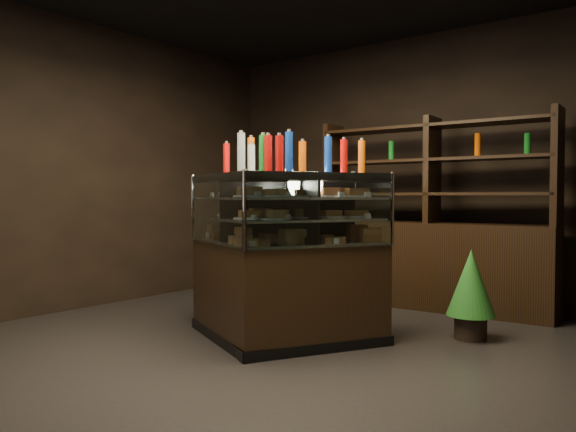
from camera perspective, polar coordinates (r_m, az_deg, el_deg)
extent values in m
plane|color=black|center=(4.63, -0.94, -12.70)|extent=(5.00, 5.00, 0.00)
cube|color=black|center=(6.62, 12.69, 4.77)|extent=(5.00, 0.02, 3.00)
cube|color=black|center=(6.35, -18.96, 4.83)|extent=(0.02, 5.00, 3.00)
cube|color=black|center=(4.48, 1.76, -7.98)|extent=(1.13, 1.36, 0.79)
cube|color=black|center=(4.56, 1.76, -12.41)|extent=(1.16, 1.40, 0.08)
cube|color=black|center=(4.42, 1.78, 3.95)|extent=(1.13, 1.36, 0.06)
cube|color=silver|center=(4.43, 1.77, -2.79)|extent=(1.06, 1.29, 0.02)
cube|color=silver|center=(4.42, 1.77, -0.38)|extent=(1.06, 1.29, 0.02)
cube|color=silver|center=(4.41, 1.77, 1.80)|extent=(1.06, 1.29, 0.02)
cube|color=white|center=(4.13, 3.59, 0.61)|extent=(0.61, 1.06, 0.56)
cylinder|color=silver|center=(4.45, 10.55, 0.68)|extent=(0.03, 0.03, 0.58)
cylinder|color=silver|center=(3.91, -4.47, 0.53)|extent=(0.03, 0.03, 0.58)
cube|color=black|center=(4.65, -3.78, -7.62)|extent=(1.36, 1.08, 0.79)
cube|color=black|center=(4.72, -3.77, -11.90)|extent=(1.40, 1.11, 0.08)
cube|color=black|center=(4.59, -3.81, 3.87)|extent=(1.36, 1.08, 0.06)
cube|color=silver|center=(4.60, -3.79, -2.62)|extent=(1.29, 1.01, 0.02)
cube|color=silver|center=(4.59, -3.80, -0.29)|extent=(1.29, 1.01, 0.02)
cube|color=silver|center=(4.59, -3.80, 1.81)|extent=(1.29, 1.01, 0.02)
cube|color=white|center=(4.48, -7.51, 0.70)|extent=(1.10, 0.54, 0.56)
cylinder|color=silver|center=(3.91, -4.47, 0.53)|extent=(0.03, 0.03, 0.58)
cylinder|color=silver|center=(5.06, -9.64, 0.84)|extent=(0.03, 0.03, 0.58)
cube|color=#CB8B49|center=(4.21, -4.38, -2.53)|extent=(0.17, 0.20, 0.06)
cube|color=#CB8B49|center=(4.33, -0.11, -2.40)|extent=(0.17, 0.20, 0.06)
cube|color=#CB8B49|center=(4.47, 3.91, -2.26)|extent=(0.17, 0.20, 0.06)
cube|color=#CB8B49|center=(4.64, 7.67, -2.13)|extent=(0.17, 0.20, 0.06)
cylinder|color=white|center=(4.25, -3.90, -0.24)|extent=(0.24, 0.24, 0.02)
cube|color=#CB8B49|center=(4.25, -3.90, 0.22)|extent=(0.16, 0.19, 0.05)
cylinder|color=white|center=(4.33, -1.01, -0.20)|extent=(0.24, 0.24, 0.02)
cube|color=#CB8B49|center=(4.33, -1.01, 0.26)|extent=(0.16, 0.19, 0.05)
cylinder|color=white|center=(4.42, 1.77, -0.15)|extent=(0.24, 0.24, 0.02)
cube|color=#CB8B49|center=(4.42, 1.77, 0.30)|extent=(0.16, 0.19, 0.05)
cylinder|color=white|center=(4.52, 4.43, -0.11)|extent=(0.24, 0.24, 0.02)
cube|color=#CB8B49|center=(4.52, 4.43, 0.33)|extent=(0.16, 0.19, 0.05)
cylinder|color=white|center=(4.63, 6.97, -0.07)|extent=(0.24, 0.24, 0.02)
cube|color=#CB8B49|center=(4.63, 6.97, 0.36)|extent=(0.16, 0.19, 0.05)
cylinder|color=white|center=(4.24, -3.90, 2.03)|extent=(0.24, 0.24, 0.02)
cube|color=#CB8B49|center=(4.24, -3.90, 2.49)|extent=(0.16, 0.19, 0.05)
cylinder|color=white|center=(4.32, -1.01, 2.03)|extent=(0.24, 0.24, 0.02)
cube|color=#CB8B49|center=(4.32, -1.01, 2.49)|extent=(0.16, 0.19, 0.05)
cylinder|color=white|center=(4.41, 1.77, 2.03)|extent=(0.24, 0.24, 0.02)
cube|color=#CB8B49|center=(4.41, 1.77, 2.48)|extent=(0.16, 0.19, 0.05)
cylinder|color=white|center=(4.52, 4.44, 2.02)|extent=(0.24, 0.24, 0.02)
cube|color=#CB8B49|center=(4.52, 4.44, 2.46)|extent=(0.16, 0.19, 0.05)
cylinder|color=white|center=(4.63, 6.98, 2.01)|extent=(0.24, 0.24, 0.02)
cube|color=#CB8B49|center=(4.63, 6.98, 2.44)|extent=(0.16, 0.19, 0.05)
cube|color=#CB8B49|center=(5.06, -6.34, -1.78)|extent=(0.20, 0.16, 0.06)
cube|color=#CB8B49|center=(4.74, -4.92, -2.02)|extent=(0.20, 0.16, 0.06)
cube|color=#CB8B49|center=(4.43, -3.31, -2.30)|extent=(0.20, 0.16, 0.06)
cube|color=#CB8B49|center=(4.12, -1.44, -2.62)|extent=(0.20, 0.16, 0.06)
cylinder|color=white|center=(5.02, -5.83, 0.10)|extent=(0.24, 0.24, 0.02)
cube|color=#CB8B49|center=(5.02, -5.83, 0.49)|extent=(0.19, 0.15, 0.05)
cylinder|color=white|center=(4.80, -4.86, 0.01)|extent=(0.24, 0.24, 0.02)
cube|color=#CB8B49|center=(4.80, -4.86, 0.43)|extent=(0.19, 0.15, 0.05)
cylinder|color=white|center=(4.59, -3.80, -0.08)|extent=(0.24, 0.24, 0.02)
cube|color=#CB8B49|center=(4.59, -3.80, 0.36)|extent=(0.19, 0.15, 0.05)
cylinder|color=white|center=(4.38, -2.63, -0.17)|extent=(0.24, 0.24, 0.02)
cube|color=#CB8B49|center=(4.38, -2.63, 0.28)|extent=(0.19, 0.15, 0.05)
cylinder|color=white|center=(4.17, -1.35, -0.28)|extent=(0.24, 0.24, 0.02)
cube|color=#CB8B49|center=(4.17, -1.35, 0.19)|extent=(0.19, 0.15, 0.05)
cylinder|color=white|center=(5.01, -5.84, 2.02)|extent=(0.24, 0.24, 0.02)
cube|color=#CB8B49|center=(5.01, -5.84, 2.41)|extent=(0.19, 0.15, 0.05)
cylinder|color=white|center=(4.80, -4.86, 2.02)|extent=(0.24, 0.24, 0.02)
cube|color=#CB8B49|center=(4.80, -4.87, 2.43)|extent=(0.19, 0.15, 0.05)
cylinder|color=white|center=(4.59, -3.80, 2.02)|extent=(0.24, 0.24, 0.02)
cube|color=#CB8B49|center=(4.59, -3.80, 2.46)|extent=(0.19, 0.15, 0.05)
cylinder|color=white|center=(4.37, -2.64, 2.03)|extent=(0.24, 0.24, 0.02)
cube|color=#CB8B49|center=(4.37, -2.64, 2.48)|extent=(0.19, 0.15, 0.05)
cylinder|color=white|center=(4.16, -1.35, 2.03)|extent=(0.24, 0.24, 0.02)
cube|color=#CB8B49|center=(4.16, -1.35, 2.51)|extent=(0.19, 0.15, 0.05)
cylinder|color=#B20C0A|center=(4.24, -4.54, 6.33)|extent=(0.06, 0.06, 0.28)
cylinder|color=silver|center=(4.25, -4.54, 8.34)|extent=(0.03, 0.03, 0.02)
cylinder|color=#0F38B2|center=(4.30, -2.37, 6.27)|extent=(0.06, 0.06, 0.28)
cylinder|color=silver|center=(4.31, -2.37, 8.26)|extent=(0.03, 0.03, 0.02)
cylinder|color=yellow|center=(4.36, -0.27, 6.21)|extent=(0.06, 0.06, 0.28)
cylinder|color=silver|center=(4.37, -0.27, 8.18)|extent=(0.03, 0.03, 0.02)
cylinder|color=silver|center=(4.43, 1.78, 6.15)|extent=(0.06, 0.06, 0.28)
cylinder|color=silver|center=(4.44, 1.78, 8.08)|extent=(0.03, 0.03, 0.02)
cylinder|color=black|center=(4.50, 3.76, 6.08)|extent=(0.06, 0.06, 0.28)
cylinder|color=silver|center=(4.51, 3.76, 7.98)|extent=(0.03, 0.03, 0.02)
cylinder|color=#147223|center=(4.58, 5.67, 6.00)|extent=(0.06, 0.06, 0.28)
cylinder|color=silver|center=(4.59, 5.68, 7.87)|extent=(0.03, 0.03, 0.02)
cylinder|color=#D8590A|center=(4.66, 7.52, 5.92)|extent=(0.06, 0.06, 0.28)
cylinder|color=silver|center=(4.67, 7.52, 7.76)|extent=(0.03, 0.03, 0.02)
cylinder|color=#B20C0A|center=(5.07, -6.04, 5.61)|extent=(0.06, 0.06, 0.28)
cylinder|color=silver|center=(5.08, -6.05, 7.30)|extent=(0.03, 0.03, 0.02)
cylinder|color=#0F38B2|center=(4.91, -5.35, 5.73)|extent=(0.06, 0.06, 0.28)
cylinder|color=silver|center=(4.92, -5.35, 7.47)|extent=(0.03, 0.03, 0.02)
cylinder|color=yellow|center=(4.75, -4.61, 5.86)|extent=(0.06, 0.06, 0.28)
cylinder|color=silver|center=(4.77, -4.61, 7.66)|extent=(0.03, 0.03, 0.02)
cylinder|color=silver|center=(4.60, -3.81, 5.99)|extent=(0.06, 0.06, 0.28)
cylinder|color=silver|center=(4.61, -3.82, 7.85)|extent=(0.03, 0.03, 0.02)
cylinder|color=black|center=(4.44, -2.96, 6.13)|extent=(0.06, 0.06, 0.28)
cylinder|color=silver|center=(4.45, -2.96, 8.06)|extent=(0.03, 0.03, 0.02)
cylinder|color=#147223|center=(4.29, -2.05, 6.28)|extent=(0.06, 0.06, 0.28)
cylinder|color=silver|center=(4.30, -2.05, 8.28)|extent=(0.03, 0.03, 0.02)
cylinder|color=#D8590A|center=(4.13, -1.07, 6.45)|extent=(0.06, 0.06, 0.28)
cylinder|color=silver|center=(4.15, -1.07, 8.51)|extent=(0.03, 0.03, 0.02)
cylinder|color=black|center=(4.94, 18.05, -10.69)|extent=(0.26, 0.26, 0.20)
cone|color=#185117|center=(4.87, 18.09, -6.43)|extent=(0.39, 0.39, 0.55)
cone|color=#185117|center=(4.85, 18.12, -4.32)|extent=(0.31, 0.31, 0.38)
cube|color=black|center=(6.08, 14.37, -4.90)|extent=(2.46, 0.52, 0.90)
cube|color=black|center=(6.56, 4.64, 4.40)|extent=(0.07, 0.38, 1.10)
cube|color=black|center=(6.04, 14.45, 4.55)|extent=(0.07, 0.38, 1.10)
cube|color=black|center=(5.73, 25.70, 4.56)|extent=(0.07, 0.38, 1.10)
cube|color=black|center=(6.04, 14.43, 2.18)|extent=(2.41, 0.47, 0.03)
cube|color=black|center=(6.05, 14.46, 5.50)|extent=(2.41, 0.47, 0.03)
cube|color=black|center=(6.08, 14.49, 8.79)|extent=(2.41, 0.47, 0.03)
cylinder|color=#B20C0A|center=(6.43, 6.66, 3.33)|extent=(0.06, 0.06, 0.22)
cylinder|color=#0F38B2|center=(6.22, 10.43, 3.36)|extent=(0.06, 0.06, 0.22)
cylinder|color=yellow|center=(6.04, 14.44, 3.37)|extent=(0.06, 0.06, 0.22)
cylinder|color=silver|center=(5.89, 18.67, 3.36)|extent=(0.06, 0.06, 0.22)
cylinder|color=black|center=(5.77, 23.10, 3.34)|extent=(0.06, 0.06, 0.22)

